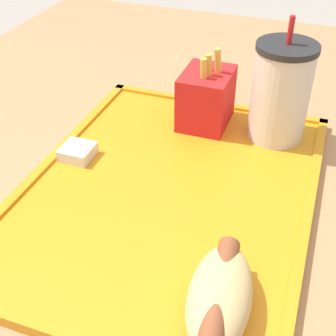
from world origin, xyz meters
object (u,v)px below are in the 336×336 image
fries_carton (206,97)px  sauce_cup_mayo (78,151)px  soda_cup (281,92)px  hot_dog_far (220,296)px

fries_carton → sauce_cup_mayo: bearing=-43.1°
fries_carton → sauce_cup_mayo: fries_carton is taller
fries_carton → sauce_cup_mayo: size_ratio=2.79×
soda_cup → fries_carton: bearing=-90.8°
hot_dog_far → fries_carton: fries_carton is taller
hot_dog_far → soda_cup: bearing=-179.7°
soda_cup → hot_dog_far: size_ratio=1.34×
soda_cup → hot_dog_far: bearing=0.3°
hot_dog_far → sauce_cup_mayo: 0.29m
soda_cup → sauce_cup_mayo: soda_cup is taller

